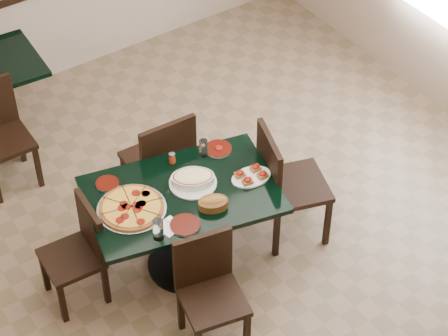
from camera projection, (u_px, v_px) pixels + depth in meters
floor at (233, 251)px, 6.56m from camera, size 5.50×5.50×0.00m
main_table at (183, 211)px, 6.07m from camera, size 1.45×1.10×0.75m
chair_far at (162, 159)px, 6.50m from camera, size 0.46×0.46×0.96m
chair_near at (209, 285)px, 5.70m from camera, size 0.48×0.48×0.86m
chair_right at (283, 180)px, 6.32m from camera, size 0.58×0.58×0.99m
chair_left at (80, 248)px, 5.97m from camera, size 0.41×0.41×0.82m
pepperoni_pizza at (132, 208)px, 5.82m from camera, size 0.47×0.47×0.04m
lasagna_casserole at (193, 179)px, 5.98m from camera, size 0.35×0.33×0.09m
bread_basket at (213, 203)px, 5.82m from camera, size 0.24×0.21×0.09m
bruschetta_platter at (251, 175)px, 6.04m from camera, size 0.31×0.23×0.05m
side_plate_near at (185, 225)px, 5.72m from camera, size 0.20×0.20×0.02m
side_plate_far_r at (218, 149)px, 6.26m from camera, size 0.20×0.20×0.03m
side_plate_far_l at (107, 184)px, 6.00m from camera, size 0.16×0.16×0.02m
napkin_setting at (170, 226)px, 5.72m from camera, size 0.17×0.17×0.01m
water_glass_a at (203, 148)px, 6.18m from camera, size 0.06×0.06×0.13m
water_glass_b at (158, 229)px, 5.59m from camera, size 0.07×0.07×0.16m
pepper_shaker at (172, 158)px, 6.14m from camera, size 0.05×0.05×0.08m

